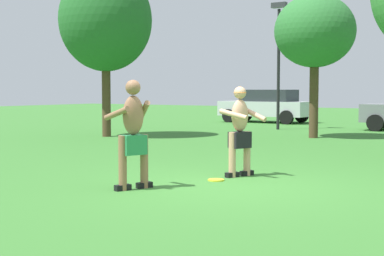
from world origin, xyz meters
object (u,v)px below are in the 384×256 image
at_px(car_silver_mid_lot, 266,105).
at_px(lamp_post, 279,51).
at_px(player_in_green, 133,131).
at_px(frisbee, 216,180).
at_px(tree_behind_players, 106,20).
at_px(tree_near_building, 315,32).
at_px(player_with_cap, 240,127).

xyz_separation_m(car_silver_mid_lot, lamp_post, (2.48, -4.15, 2.29)).
height_order(player_in_green, frisbee, player_in_green).
xyz_separation_m(player_in_green, lamp_post, (-3.66, 13.72, 2.20)).
bearing_deg(player_in_green, lamp_post, 104.93).
xyz_separation_m(player_in_green, tree_behind_players, (-7.11, 7.44, 2.96)).
bearing_deg(tree_behind_players, car_silver_mid_lot, 84.67).
height_order(car_silver_mid_lot, lamp_post, lamp_post).
bearing_deg(tree_near_building, player_in_green, -84.35).
bearing_deg(frisbee, car_silver_mid_lot, 112.53).
distance_m(car_silver_mid_lot, tree_near_building, 9.13).
bearing_deg(tree_behind_players, frisbee, -37.64).
bearing_deg(car_silver_mid_lot, player_with_cap, -66.27).
xyz_separation_m(frisbee, tree_near_building, (-1.75, 9.32, 3.44)).
relative_size(player_with_cap, tree_behind_players, 0.29).
relative_size(player_in_green, lamp_post, 0.35).
bearing_deg(frisbee, tree_near_building, 100.63).
xyz_separation_m(frisbee, lamp_post, (-4.34, 12.29, 3.10)).
xyz_separation_m(frisbee, car_silver_mid_lot, (-6.82, 16.44, 0.81)).
bearing_deg(frisbee, player_in_green, -115.58).
bearing_deg(player_in_green, car_silver_mid_lot, 108.95).
distance_m(frisbee, car_silver_mid_lot, 17.82).
bearing_deg(frisbee, tree_behind_players, 142.36).
bearing_deg(player_with_cap, tree_behind_players, 145.91).
distance_m(player_with_cap, lamp_post, 12.66).
height_order(player_with_cap, player_in_green, player_in_green).
relative_size(tree_behind_players, tree_near_building, 1.20).
xyz_separation_m(player_with_cap, car_silver_mid_lot, (-6.94, 15.79, -0.07)).
height_order(player_with_cap, tree_near_building, tree_near_building).
bearing_deg(player_in_green, tree_near_building, 95.65).
relative_size(player_in_green, tree_behind_players, 0.31).
bearing_deg(car_silver_mid_lot, frisbee, -67.47).
bearing_deg(player_in_green, frisbee, 64.42).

